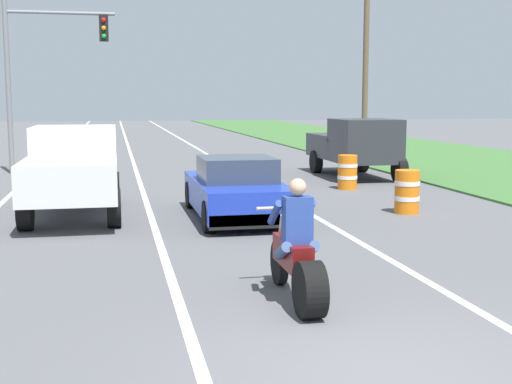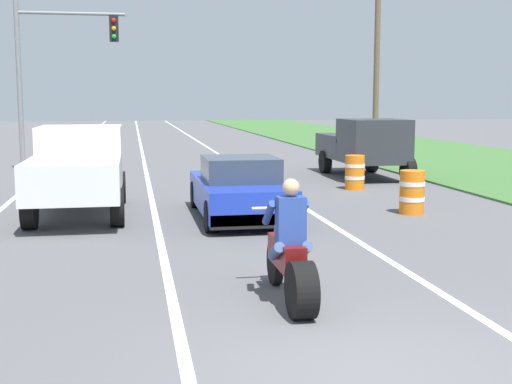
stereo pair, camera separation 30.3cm
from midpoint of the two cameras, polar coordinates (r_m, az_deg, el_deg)
ground_plane at (r=6.89m, az=11.44°, el=-14.63°), size 160.00×160.00×0.00m
lane_stripe_left_solid at (r=26.21m, az=-16.77°, el=1.70°), size 0.14×120.00×0.01m
lane_stripe_right_solid at (r=26.37m, az=-1.03°, el=2.06°), size 0.14×120.00×0.01m
lane_stripe_centre_dashed at (r=26.04m, az=-8.87°, el=1.90°), size 0.14×120.00×0.01m
grass_verge_right at (r=29.72m, az=18.63°, el=2.35°), size 10.00×120.00×0.06m
motorcycle_with_rider at (r=8.75m, az=3.89°, el=-5.56°), size 0.70×2.21×1.62m
sports_car_blue at (r=15.02m, az=-0.82°, el=0.17°), size 1.84×4.30×1.37m
pickup_truck_left_lane_white at (r=15.86m, az=-14.06°, el=2.08°), size 2.02×4.80×1.98m
pickup_truck_right_shoulder_dark_grey at (r=23.22m, az=9.36°, el=3.92°), size 2.02×4.80×1.98m
traffic_light_mast_near at (r=25.47m, az=-16.37°, el=10.42°), size 3.80×0.34×6.00m
utility_pole_roadside at (r=29.51m, az=10.33°, el=10.58°), size 0.24×0.24×8.28m
construction_barrel_nearest at (r=16.04m, az=13.42°, el=-0.01°), size 0.58×0.58×1.00m
construction_barrel_mid at (r=20.10m, az=8.67°, el=1.64°), size 0.58×0.58×1.00m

